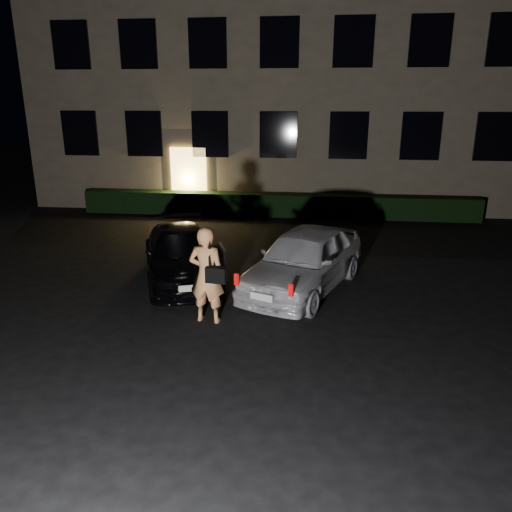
# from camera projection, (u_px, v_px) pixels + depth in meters

# --- Properties ---
(ground) EXTENTS (80.00, 80.00, 0.00)m
(ground) POSITION_uv_depth(u_px,v_px,m) (232.00, 343.00, 9.26)
(ground) COLOR black
(ground) RESTS_ON ground
(building) EXTENTS (20.00, 8.11, 12.00)m
(building) POSITION_uv_depth(u_px,v_px,m) (286.00, 57.00, 21.61)
(building) COLOR #645C47
(building) RESTS_ON ground
(hedge) EXTENTS (15.00, 0.70, 0.85)m
(hedge) POSITION_uv_depth(u_px,v_px,m) (276.00, 205.00, 19.06)
(hedge) COLOR black
(hedge) RESTS_ON ground
(sedan) EXTENTS (3.03, 4.58, 1.23)m
(sedan) POSITION_uv_depth(u_px,v_px,m) (181.00, 254.00, 12.47)
(sedan) COLOR black
(sedan) RESTS_ON ground
(hatch) EXTENTS (3.23, 4.65, 1.47)m
(hatch) POSITION_uv_depth(u_px,v_px,m) (304.00, 260.00, 11.66)
(hatch) COLOR silver
(hatch) RESTS_ON ground
(man) EXTENTS (0.83, 0.56, 1.98)m
(man) POSITION_uv_depth(u_px,v_px,m) (207.00, 275.00, 9.89)
(man) COLOR #FAA662
(man) RESTS_ON ground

